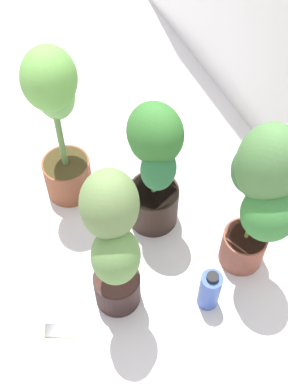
{
  "coord_description": "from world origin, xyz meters",
  "views": [
    {
      "loc": [
        1.18,
        -0.42,
        1.98
      ],
      "look_at": [
        0.1,
        0.07,
        0.35
      ],
      "focal_mm": 48.23,
      "sensor_mm": 36.0,
      "label": 1
    }
  ],
  "objects_px": {
    "potted_plant_front_left": "(58,120)",
    "potted_plant_back_right": "(261,192)",
    "nutrient_bottle": "(210,290)",
    "potted_plant_front_right": "(113,238)",
    "potted_plant_center": "(154,163)",
    "cell_phone": "(59,330)"
  },
  "relations": [
    {
      "from": "potted_plant_front_left",
      "to": "potted_plant_center",
      "type": "relative_size",
      "value": 1.18
    },
    {
      "from": "potted_plant_front_right",
      "to": "nutrient_bottle",
      "type": "height_order",
      "value": "potted_plant_front_right"
    },
    {
      "from": "nutrient_bottle",
      "to": "potted_plant_front_right",
      "type": "bearing_deg",
      "value": -117.31
    },
    {
      "from": "potted_plant_front_left",
      "to": "potted_plant_back_right",
      "type": "height_order",
      "value": "potted_plant_front_left"
    },
    {
      "from": "potted_plant_front_left",
      "to": "potted_plant_center",
      "type": "distance_m",
      "value": 0.43
    },
    {
      "from": "potted_plant_front_right",
      "to": "cell_phone",
      "type": "height_order",
      "value": "potted_plant_front_right"
    },
    {
      "from": "potted_plant_front_right",
      "to": "nutrient_bottle",
      "type": "distance_m",
      "value": 0.52
    },
    {
      "from": "potted_plant_back_right",
      "to": "cell_phone",
      "type": "xyz_separation_m",
      "value": [
        -0.02,
        -0.82,
        -0.49
      ]
    },
    {
      "from": "potted_plant_front_left",
      "to": "potted_plant_back_right",
      "type": "xyz_separation_m",
      "value": [
        0.67,
        0.54,
        0.04
      ]
    },
    {
      "from": "potted_plant_center",
      "to": "potted_plant_back_right",
      "type": "distance_m",
      "value": 0.45
    },
    {
      "from": "potted_plant_center",
      "to": "potted_plant_back_right",
      "type": "xyz_separation_m",
      "value": [
        0.36,
        0.25,
        0.11
      ]
    },
    {
      "from": "potted_plant_center",
      "to": "potted_plant_front_right",
      "type": "bearing_deg",
      "value": -44.58
    },
    {
      "from": "potted_plant_back_right",
      "to": "cell_phone",
      "type": "bearing_deg",
      "value": -91.36
    },
    {
      "from": "potted_plant_front_right",
      "to": "cell_phone",
      "type": "distance_m",
      "value": 0.55
    },
    {
      "from": "potted_plant_back_right",
      "to": "potted_plant_front_left",
      "type": "bearing_deg",
      "value": -141.27
    },
    {
      "from": "potted_plant_front_left",
      "to": "potted_plant_back_right",
      "type": "relative_size",
      "value": 1.02
    },
    {
      "from": "cell_phone",
      "to": "nutrient_bottle",
      "type": "height_order",
      "value": "nutrient_bottle"
    },
    {
      "from": "potted_plant_front_left",
      "to": "potted_plant_center",
      "type": "xyz_separation_m",
      "value": [
        0.31,
        0.29,
        -0.07
      ]
    },
    {
      "from": "potted_plant_front_right",
      "to": "potted_plant_back_right",
      "type": "xyz_separation_m",
      "value": [
        0.05,
        0.55,
        0.01
      ]
    },
    {
      "from": "potted_plant_front_right",
      "to": "potted_plant_back_right",
      "type": "distance_m",
      "value": 0.55
    },
    {
      "from": "potted_plant_center",
      "to": "nutrient_bottle",
      "type": "xyz_separation_m",
      "value": [
        0.47,
        0.02,
        -0.28
      ]
    },
    {
      "from": "potted_plant_front_left",
      "to": "nutrient_bottle",
      "type": "relative_size",
      "value": 3.62
    }
  ]
}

